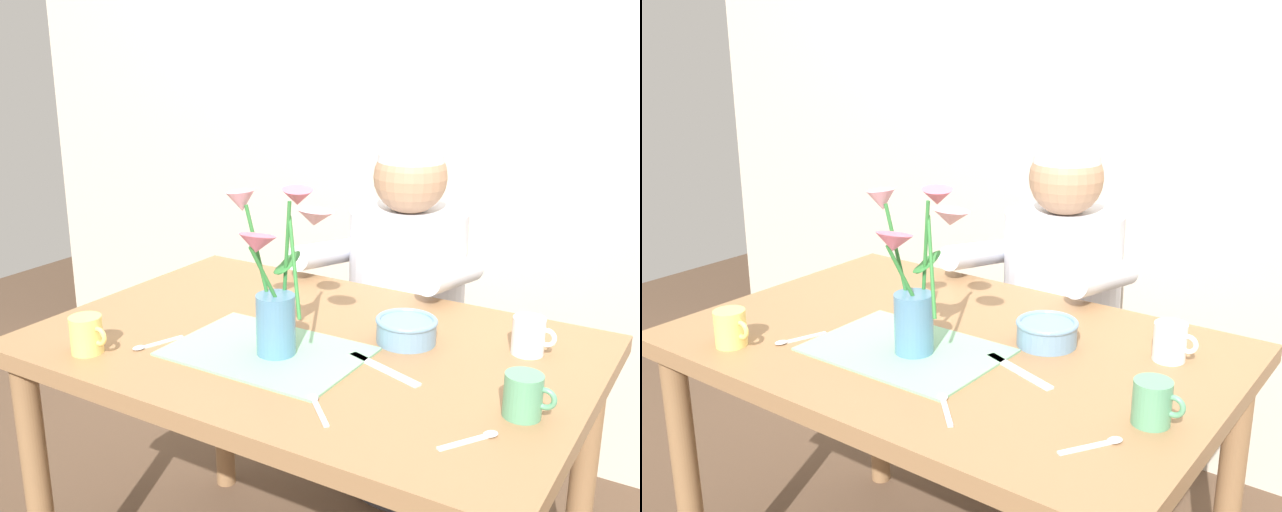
% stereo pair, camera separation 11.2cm
% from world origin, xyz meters
% --- Properties ---
extents(wood_panel_backdrop, '(4.00, 0.10, 2.50)m').
position_xyz_m(wood_panel_backdrop, '(0.00, 1.05, 1.25)').
color(wood_panel_backdrop, beige).
rests_on(wood_panel_backdrop, ground_plane).
extents(dining_table, '(1.20, 0.80, 0.74)m').
position_xyz_m(dining_table, '(0.00, 0.00, 0.64)').
color(dining_table, olive).
rests_on(dining_table, ground_plane).
extents(seated_person, '(0.45, 0.47, 1.14)m').
position_xyz_m(seated_person, '(-0.06, 0.62, 0.56)').
color(seated_person, '#4C4C56').
rests_on(seated_person, ground_plane).
extents(striped_placemat, '(0.40, 0.28, 0.00)m').
position_xyz_m(striped_placemat, '(-0.04, -0.10, 0.74)').
color(striped_placemat, '#7AB289').
rests_on(striped_placemat, dining_table).
extents(flower_vase, '(0.27, 0.21, 0.35)m').
position_xyz_m(flower_vase, '(-0.02, -0.10, 0.91)').
color(flower_vase, teal).
rests_on(flower_vase, dining_table).
extents(ceramic_bowl, '(0.14, 0.14, 0.06)m').
position_xyz_m(ceramic_bowl, '(0.18, 0.10, 0.77)').
color(ceramic_bowl, '#6689A8').
rests_on(ceramic_bowl, dining_table).
extents(dinner_knife, '(0.19, 0.08, 0.00)m').
position_xyz_m(dinner_knife, '(0.21, -0.05, 0.74)').
color(dinner_knife, silver).
rests_on(dinner_knife, dining_table).
extents(tea_cup, '(0.09, 0.07, 0.08)m').
position_xyz_m(tea_cup, '(0.43, 0.18, 0.78)').
color(tea_cup, silver).
rests_on(tea_cup, dining_table).
extents(ceramic_mug, '(0.09, 0.07, 0.08)m').
position_xyz_m(ceramic_mug, '(0.50, -0.09, 0.78)').
color(ceramic_mug, '#569970').
rests_on(ceramic_mug, dining_table).
extents(coffee_cup, '(0.09, 0.07, 0.08)m').
position_xyz_m(coffee_cup, '(-0.37, -0.30, 0.78)').
color(coffee_cup, '#E5C666').
rests_on(coffee_cup, dining_table).
extents(spoon_0, '(0.08, 0.11, 0.01)m').
position_xyz_m(spoon_0, '(0.46, -0.20, 0.74)').
color(spoon_0, silver).
rests_on(spoon_0, dining_table).
extents(spoon_1, '(0.05, 0.12, 0.01)m').
position_xyz_m(spoon_1, '(-0.28, -0.21, 0.74)').
color(spoon_1, silver).
rests_on(spoon_1, dining_table).
extents(spoon_2, '(0.09, 0.09, 0.01)m').
position_xyz_m(spoon_2, '(0.17, -0.25, 0.74)').
color(spoon_2, silver).
rests_on(spoon_2, dining_table).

